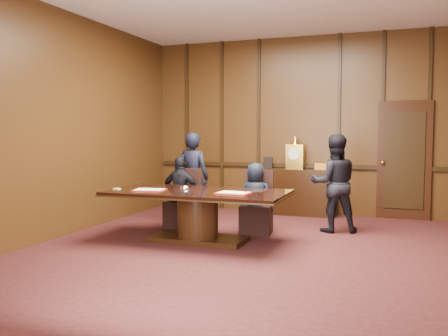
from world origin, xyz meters
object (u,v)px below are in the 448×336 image
conference_table (198,208)px  signatory_right (255,198)px  sideboard (295,190)px  witness_right (334,183)px  witness_left (193,177)px  signatory_left (181,193)px

conference_table → signatory_right: 1.03m
sideboard → signatory_right: bearing=-96.1°
sideboard → witness_right: (0.92, -1.40, 0.30)m
sideboard → signatory_right: size_ratio=1.40×
witness_left → witness_right: (2.49, 0.01, -0.02)m
sideboard → signatory_left: bearing=-126.8°
conference_table → witness_right: (1.79, 1.43, 0.28)m
signatory_right → witness_left: witness_left is taller
conference_table → sideboard: bearing=73.0°
conference_table → signatory_left: 1.04m
witness_left → sideboard: bearing=-137.9°
signatory_right → witness_right: 1.32m
signatory_left → signatory_right: bearing=179.6°
sideboard → witness_left: (-1.57, -1.41, 0.32)m
signatory_left → witness_right: size_ratio=0.77×
sideboard → witness_right: 1.70m
witness_right → signatory_left: bearing=-3.2°
signatory_right → witness_left: size_ratio=0.71×
signatory_left → witness_right: witness_right is taller
witness_left → witness_right: 2.49m
signatory_left → signatory_right: (1.30, 0.00, -0.04)m
signatory_left → conference_table: bearing=128.7°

